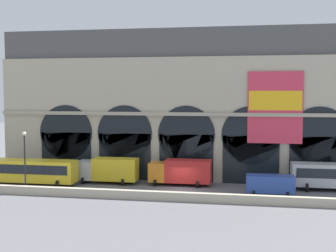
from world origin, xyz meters
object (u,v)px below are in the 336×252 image
Objects in this scene: van_mideast at (270,184)px; street_lamp_quayside at (25,154)px; bus_west at (32,171)px; box_truck_midwest at (109,170)px; box_truck_center at (181,171)px.

van_mideast is 0.75× the size of street_lamp_quayside.
bus_west is 1.59× the size of street_lamp_quayside.
street_lamp_quayside reaches higher than box_truck_midwest.
box_truck_midwest reaches higher than van_mideast.
van_mideast is at bearing -9.00° from box_truck_midwest.
street_lamp_quayside is at bearing -73.10° from bus_west.
van_mideast is 27.45m from street_lamp_quayside.
street_lamp_quayside reaches higher than van_mideast.
box_truck_center is (17.80, 3.15, -0.08)m from bus_west.
box_truck_midwest is 1.00× the size of box_truck_center.
street_lamp_quayside is (1.14, -3.75, 2.63)m from bus_west.
box_truck_midwest reaches higher than bus_west.
bus_west is 1.47× the size of box_truck_midwest.
bus_west is 4.72m from street_lamp_quayside.
bus_west is at bearing -169.95° from box_truck_center.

